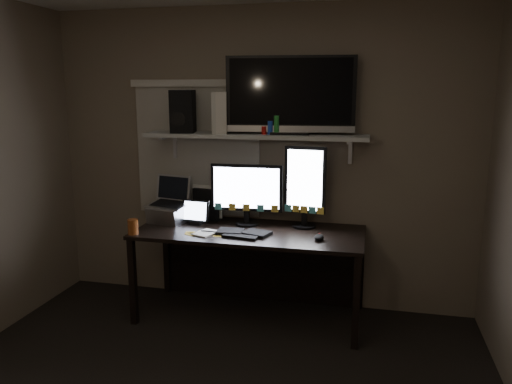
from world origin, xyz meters
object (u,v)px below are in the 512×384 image
(mouse, at_px, (319,237))
(game_console, at_px, (222,113))
(cup, at_px, (133,227))
(keyboard, at_px, (243,232))
(tv, at_px, (290,95))
(monitor_portrait, at_px, (305,187))
(monitor_landscape, at_px, (247,194))
(laptop, at_px, (168,200))
(desk, at_px, (253,247))
(tablet, at_px, (196,212))
(speaker, at_px, (183,111))

(mouse, bearing_deg, game_console, 158.98)
(cup, bearing_deg, keyboard, 13.20)
(tv, bearing_deg, monitor_portrait, -12.18)
(mouse, xyz_separation_m, game_console, (-0.85, 0.35, 0.89))
(tv, bearing_deg, monitor_landscape, -177.30)
(monitor_landscape, bearing_deg, laptop, -177.20)
(monitor_landscape, xyz_separation_m, tv, (0.34, 0.05, 0.79))
(game_console, bearing_deg, cup, -151.07)
(desk, bearing_deg, mouse, -23.98)
(cup, distance_m, game_console, 1.15)
(tv, height_order, game_console, tv)
(monitor_landscape, bearing_deg, desk, -31.80)
(laptop, xyz_separation_m, cup, (-0.13, -0.40, -0.13))
(monitor_landscape, distance_m, mouse, 0.73)
(mouse, relative_size, tablet, 0.47)
(monitor_portrait, height_order, tv, tv)
(desk, xyz_separation_m, monitor_portrait, (0.41, 0.07, 0.51))
(tv, bearing_deg, mouse, -55.96)
(desk, bearing_deg, game_console, 160.83)
(monitor_portrait, relative_size, cup, 5.70)
(monitor_portrait, xyz_separation_m, tv, (-0.13, 0.01, 0.72))
(monitor_landscape, distance_m, keyboard, 0.36)
(monitor_portrait, relative_size, mouse, 5.96)
(desk, distance_m, tv, 1.26)
(mouse, height_order, speaker, speaker)
(game_console, bearing_deg, laptop, -177.70)
(desk, bearing_deg, cup, -153.49)
(tablet, bearing_deg, laptop, -177.97)
(mouse, distance_m, cup, 1.43)
(monitor_landscape, relative_size, keyboard, 1.41)
(laptop, bearing_deg, cup, -95.33)
(mouse, height_order, laptop, laptop)
(monitor_landscape, relative_size, monitor_portrait, 0.88)
(keyboard, height_order, mouse, mouse)
(keyboard, height_order, laptop, laptop)
(keyboard, distance_m, tv, 1.13)
(mouse, bearing_deg, tv, 131.49)
(keyboard, xyz_separation_m, game_console, (-0.26, 0.33, 0.90))
(desk, relative_size, cup, 15.27)
(keyboard, xyz_separation_m, cup, (-0.83, -0.19, 0.05))
(monitor_portrait, height_order, cup, monitor_portrait)
(cup, bearing_deg, mouse, 6.99)
(mouse, bearing_deg, monitor_landscape, 156.88)
(mouse, relative_size, cup, 0.96)
(tablet, bearing_deg, game_console, 41.62)
(monitor_landscape, relative_size, game_console, 1.80)
(monitor_portrait, bearing_deg, tv, -178.78)
(tablet, relative_size, game_console, 0.72)
(keyboard, distance_m, tablet, 0.50)
(keyboard, xyz_separation_m, tv, (0.30, 0.32, 1.04))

